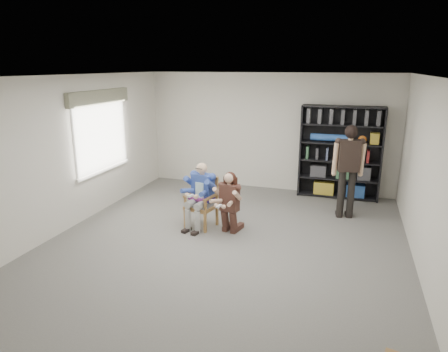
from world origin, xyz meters
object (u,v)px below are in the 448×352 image
(kneeling_woman, at_px, (229,203))
(seated_man, at_px, (201,195))
(standing_man, at_px, (348,173))
(armchair, at_px, (201,203))
(bookshelf, at_px, (340,153))

(kneeling_woman, bearing_deg, seated_man, -179.41)
(standing_man, bearing_deg, armchair, -164.54)
(kneeling_woman, relative_size, bookshelf, 0.54)
(armchair, distance_m, seated_man, 0.14)
(seated_man, height_order, kneeling_woman, seated_man)
(kneeling_woman, height_order, standing_man, standing_man)
(seated_man, xyz_separation_m, kneeling_woman, (0.58, -0.12, -0.05))
(bookshelf, bearing_deg, kneeling_woman, -123.04)
(kneeling_woman, relative_size, standing_man, 0.62)
(armchair, height_order, kneeling_woman, kneeling_woman)
(seated_man, bearing_deg, armchair, 0.00)
(standing_man, bearing_deg, bookshelf, 86.82)
(armchair, bearing_deg, seated_man, 0.00)
(armchair, bearing_deg, bookshelf, 60.27)
(seated_man, bearing_deg, kneeling_woman, 0.59)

